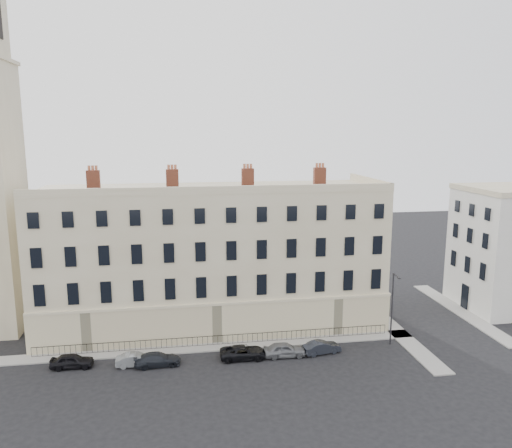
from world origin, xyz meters
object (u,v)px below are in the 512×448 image
object	(u,v)px
car_e	(285,350)
car_f	(322,347)
car_c	(157,359)
car_a	(72,361)
car_b	(136,360)
car_d	(243,352)
streetlamp	(392,305)

from	to	relation	value
car_e	car_f	distance (m)	3.66
car_e	car_c	bearing A→B (deg)	91.40
car_a	car_b	distance (m)	5.69
car_a	car_d	bearing A→B (deg)	-90.73
car_a	car_f	world-z (taller)	car_a
car_b	car_c	bearing A→B (deg)	-98.80
car_e	car_a	bearing A→B (deg)	88.96
car_f	car_e	bearing A→B (deg)	81.82
car_a	car_c	distance (m)	7.62
car_b	streetlamp	distance (m)	24.93
car_d	car_e	world-z (taller)	car_e
car_d	car_e	distance (m)	3.89
car_b	car_e	world-z (taller)	car_e
car_a	car_c	bearing A→B (deg)	-94.61
streetlamp	car_f	bearing A→B (deg)	-177.12
car_c	car_d	distance (m)	7.89
car_e	car_f	bearing A→B (deg)	-86.83
car_c	car_e	size ratio (longest dim) A/B	1.04
car_a	streetlamp	world-z (taller)	streetlamp
car_a	car_e	world-z (taller)	car_e
car_f	car_b	bearing A→B (deg)	79.51
car_b	car_c	world-z (taller)	car_c
car_e	streetlamp	world-z (taller)	streetlamp
car_a	streetlamp	bearing A→B (deg)	-88.27
car_a	car_c	xyz separation A→B (m)	(7.57, -0.83, -0.04)
car_c	streetlamp	distance (m)	23.05
car_f	streetlamp	bearing A→B (deg)	-93.93
car_b	car_f	world-z (taller)	car_f
car_b	car_d	distance (m)	9.80
car_d	streetlamp	xyz separation A→B (m)	(14.87, 0.68, 3.50)
car_b	streetlamp	bearing A→B (deg)	-89.24
car_b	car_e	xyz separation A→B (m)	(13.69, -0.29, 0.09)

